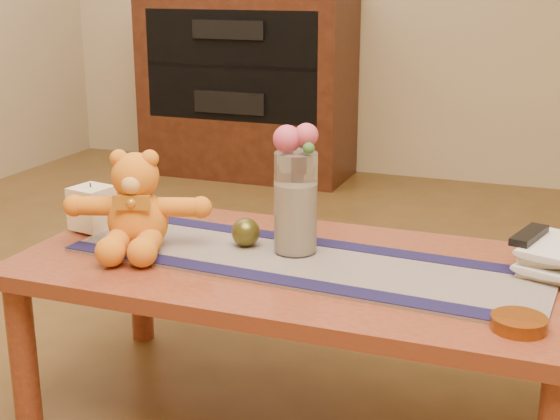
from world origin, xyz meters
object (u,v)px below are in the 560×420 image
at_px(bronze_ball, 246,232).
at_px(book_bottom, 528,263).
at_px(glass_vase, 296,203).
at_px(tv_remote, 529,235).
at_px(teddy_bear, 137,201).
at_px(amber_dish, 519,323).
at_px(pillar_candle, 92,208).

relative_size(bronze_ball, book_bottom, 0.34).
height_order(glass_vase, tv_remote, glass_vase).
relative_size(teddy_bear, amber_dish, 3.15).
bearing_deg(teddy_bear, book_bottom, -5.20).
xyz_separation_m(book_bottom, tv_remote, (-0.00, -0.01, 0.07)).
xyz_separation_m(tv_remote, amber_dish, (0.01, -0.37, -0.07)).
bearing_deg(book_bottom, teddy_bear, -154.91).
bearing_deg(pillar_candle, teddy_bear, -23.28).
relative_size(book_bottom, amber_dish, 1.96).
distance_m(glass_vase, amber_dish, 0.64).
bearing_deg(glass_vase, bronze_ball, -178.07).
height_order(teddy_bear, amber_dish, teddy_bear).
bearing_deg(pillar_candle, bronze_ball, 1.34).
bearing_deg(tv_remote, pillar_candle, -158.62).
xyz_separation_m(teddy_bear, book_bottom, (0.97, 0.22, -0.12)).
xyz_separation_m(teddy_bear, pillar_candle, (-0.20, 0.09, -0.06)).
distance_m(pillar_candle, tv_remote, 1.17).
bearing_deg(book_bottom, amber_dish, -76.39).
bearing_deg(glass_vase, pillar_candle, -178.52).
distance_m(glass_vase, book_bottom, 0.59).
bearing_deg(book_bottom, tv_remote, -93.00).
relative_size(glass_vase, tv_remote, 1.62).
bearing_deg(tv_remote, teddy_bear, -152.42).
bearing_deg(teddy_bear, amber_dish, -27.39).
height_order(glass_vase, amber_dish, glass_vase).
distance_m(tv_remote, amber_dish, 0.38).
height_order(pillar_candle, book_bottom, pillar_candle).
distance_m(book_bottom, tv_remote, 0.08).
height_order(glass_vase, book_bottom, glass_vase).
distance_m(teddy_bear, bronze_ball, 0.29).
bearing_deg(amber_dish, teddy_bear, 170.70).
bearing_deg(pillar_candle, glass_vase, 1.48).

